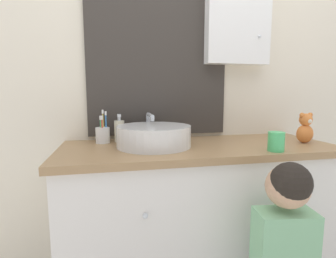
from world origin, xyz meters
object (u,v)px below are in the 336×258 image
(child_figure, at_px, (284,249))
(drinking_cup, at_px, (276,142))
(teddy_bear, at_px, (305,129))
(soap_dispenser, at_px, (119,131))
(sink_basin, at_px, (154,136))
(toothbrush_holder, at_px, (103,134))

(child_figure, bearing_deg, drinking_cup, 66.52)
(teddy_bear, distance_m, drinking_cup, 0.33)
(soap_dispenser, relative_size, teddy_bear, 0.94)
(teddy_bear, bearing_deg, child_figure, -134.60)
(sink_basin, xyz_separation_m, child_figure, (0.46, -0.48, -0.40))
(sink_basin, bearing_deg, toothbrush_holder, 149.75)
(toothbrush_holder, xyz_separation_m, soap_dispenser, (0.09, 0.01, 0.02))
(sink_basin, bearing_deg, soap_dispenser, 135.56)
(toothbrush_holder, relative_size, drinking_cup, 1.98)
(soap_dispenser, bearing_deg, child_figure, -45.93)
(sink_basin, relative_size, drinking_cup, 4.65)
(drinking_cup, bearing_deg, teddy_bear, 28.74)
(sink_basin, relative_size, toothbrush_holder, 2.35)
(toothbrush_holder, distance_m, drinking_cup, 0.92)
(child_figure, distance_m, drinking_cup, 0.47)
(child_figure, bearing_deg, toothbrush_holder, 138.68)
(toothbrush_holder, xyz_separation_m, teddy_bear, (1.12, -0.24, 0.03))
(toothbrush_holder, distance_m, child_figure, 1.04)
(drinking_cup, bearing_deg, toothbrush_holder, 154.52)
(soap_dispenser, xyz_separation_m, teddy_bear, (1.02, -0.25, 0.02))
(toothbrush_holder, xyz_separation_m, child_figure, (0.72, -0.64, -0.40))
(sink_basin, xyz_separation_m, toothbrush_holder, (-0.27, 0.16, -0.01))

